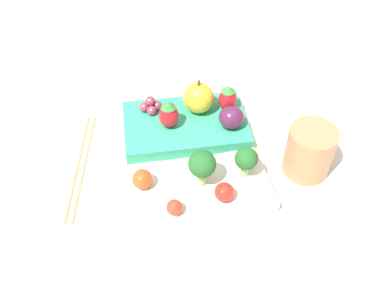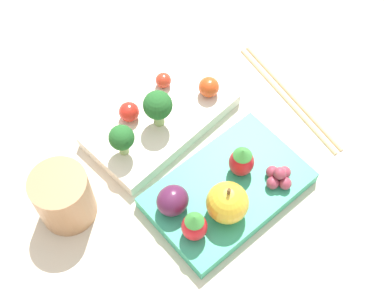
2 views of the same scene
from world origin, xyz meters
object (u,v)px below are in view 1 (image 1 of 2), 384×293
object	(u,v)px
bento_box_savoury	(197,191)
plum	(231,118)
cherry_tomato_0	(224,192)
apple	(199,98)
bento_box_fruit	(187,125)
cherry_tomato_2	(142,179)
drinking_cup	(309,151)
strawberry_0	(169,114)
chopsticks_pair	(80,164)
broccoli_floret_0	(246,159)
grape_cluster	(151,105)
strawberry_1	(228,98)
cherry_tomato_1	(174,207)
broccoli_floret_1	(204,165)

from	to	relation	value
bento_box_savoury	plum	world-z (taller)	plum
cherry_tomato_0	apple	size ratio (longest dim) A/B	0.45
cherry_tomato_0	bento_box_savoury	bearing A→B (deg)	-39.80
bento_box_fruit	cherry_tomato_0	bearing A→B (deg)	97.25
bento_box_fruit	cherry_tomato_2	bearing A→B (deg)	54.85
cherry_tomato_2	drinking_cup	world-z (taller)	drinking_cup
apple	strawberry_0	bearing A→B (deg)	28.33
cherry_tomato_0	plum	bearing A→B (deg)	-108.14
cherry_tomato_2	chopsticks_pair	bearing A→B (deg)	-39.44
bento_box_savoury	drinking_cup	xyz separation A→B (m)	(-0.17, -0.02, 0.03)
strawberry_0	plum	distance (m)	0.10
cherry_tomato_2	apple	world-z (taller)	apple
bento_box_savoury	plum	distance (m)	0.13
bento_box_fruit	apple	distance (m)	0.05
apple	strawberry_0	distance (m)	0.06
broccoli_floret_0	chopsticks_pair	xyz separation A→B (m)	(0.23, -0.08, -0.05)
cherry_tomato_2	strawberry_0	xyz separation A→B (m)	(-0.05, -0.11, 0.01)
strawberry_0	grape_cluster	size ratio (longest dim) A/B	1.29
cherry_tomato_2	plum	bearing A→B (deg)	-147.75
strawberry_1	grape_cluster	world-z (taller)	strawberry_1
broccoli_floret_0	grape_cluster	xyz separation A→B (m)	(0.11, -0.16, -0.02)
cherry_tomato_1	bento_box_savoury	bearing A→B (deg)	-136.12
cherry_tomato_2	plum	world-z (taller)	plum
cherry_tomato_2	strawberry_1	world-z (taller)	strawberry_1
bento_box_fruit	cherry_tomato_1	distance (m)	0.18
strawberry_1	grape_cluster	distance (m)	0.12
strawberry_0	plum	world-z (taller)	strawberry_0
broccoli_floret_0	chopsticks_pair	size ratio (longest dim) A/B	0.23
plum	cherry_tomato_0	bearing A→B (deg)	71.86
cherry_tomato_1	apple	bearing A→B (deg)	-110.01
bento_box_fruit	drinking_cup	xyz separation A→B (m)	(-0.15, 0.11, 0.03)
cherry_tomato_0	drinking_cup	bearing A→B (deg)	-161.53
bento_box_fruit	strawberry_0	world-z (taller)	strawberry_0
bento_box_fruit	apple	bearing A→B (deg)	-134.81
cherry_tomato_0	strawberry_1	distance (m)	0.18
bento_box_fruit	broccoli_floret_0	bearing A→B (deg)	115.18
cherry_tomato_1	plum	distance (m)	0.18
chopsticks_pair	apple	bearing A→B (deg)	-160.32
cherry_tomato_2	broccoli_floret_0	bearing A→B (deg)	177.52
plum	chopsticks_pair	bearing A→B (deg)	5.22
bento_box_savoury	bento_box_fruit	distance (m)	0.13
drinking_cup	cherry_tomato_0	bearing A→B (deg)	18.47
cherry_tomato_1	plum	world-z (taller)	plum
bento_box_fruit	plum	size ratio (longest dim) A/B	5.02
broccoli_floret_1	apple	bearing A→B (deg)	-98.95
cherry_tomato_0	drinking_cup	size ratio (longest dim) A/B	0.35
bento_box_savoury	chopsticks_pair	xyz separation A→B (m)	(0.16, -0.09, -0.01)
bento_box_savoury	cherry_tomato_1	bearing A→B (deg)	43.88
cherry_tomato_0	bento_box_fruit	bearing A→B (deg)	-82.75
cherry_tomato_2	grape_cluster	xyz separation A→B (m)	(-0.03, -0.15, -0.00)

